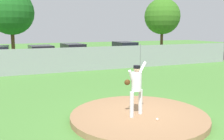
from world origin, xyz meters
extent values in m
plane|color=#4C8438|center=(0.00, 6.00, 0.00)|extent=(80.00, 80.00, 0.00)
cube|color=#2B2B2D|center=(0.00, 14.50, 0.00)|extent=(44.00, 7.00, 0.01)
cylinder|color=#99704C|center=(0.00, 0.00, 0.10)|extent=(4.50, 4.50, 0.20)
cylinder|color=silver|center=(-0.38, -0.21, 0.61)|extent=(0.13, 0.13, 0.82)
cylinder|color=silver|center=(0.04, -0.03, 0.61)|extent=(0.13, 0.13, 0.82)
cylinder|color=silver|center=(-0.17, -0.12, 1.31)|extent=(0.32, 0.32, 0.60)
cylinder|color=silver|center=(0.01, -0.12, 1.70)|extent=(0.42, 0.25, 0.45)
cylinder|color=silver|center=(-0.35, -0.12, 1.47)|extent=(0.29, 0.19, 0.46)
ellipsoid|color=#4C2D14|center=(-0.47, -0.07, 1.30)|extent=(0.20, 0.12, 0.18)
sphere|color=tan|center=(-0.17, -0.12, 1.71)|extent=(0.20, 0.20, 0.20)
cylinder|color=black|center=(-0.17, -0.12, 1.78)|extent=(0.21, 0.21, 0.09)
sphere|color=white|center=(0.22, -0.77, 0.23)|extent=(0.07, 0.07, 0.07)
cube|color=gray|center=(0.00, 10.00, 0.84)|extent=(28.30, 0.03, 1.69)
cylinder|color=slate|center=(5.66, 10.00, 0.89)|extent=(0.07, 0.07, 1.79)
cylinder|color=slate|center=(14.15, 10.00, 0.89)|extent=(0.07, 0.07, 1.79)
cube|color=maroon|center=(1.64, 14.76, 0.69)|extent=(2.00, 4.79, 0.74)
cube|color=black|center=(1.64, 14.76, 1.36)|extent=(1.73, 2.67, 0.59)
cylinder|color=black|center=(1.55, 16.21, 0.32)|extent=(1.81, 0.75, 0.64)
cylinder|color=black|center=(1.73, 13.31, 0.32)|extent=(1.81, 0.75, 0.64)
cube|color=#A81919|center=(-1.15, 14.17, 0.64)|extent=(2.05, 4.15, 0.64)
cube|color=black|center=(-1.15, 14.17, 1.28)|extent=(1.83, 2.31, 0.64)
cylinder|color=black|center=(-1.20, 15.43, 0.32)|extent=(1.97, 0.72, 0.64)
cylinder|color=black|center=(-1.10, 12.91, 0.32)|extent=(1.97, 0.72, 0.64)
cube|color=#146066|center=(6.45, 14.34, 0.69)|extent=(1.82, 4.56, 0.74)
cube|color=black|center=(6.45, 14.34, 1.39)|extent=(1.64, 2.52, 0.67)
cylinder|color=black|center=(6.48, 15.75, 0.32)|extent=(1.80, 0.68, 0.64)
cylinder|color=black|center=(6.42, 12.94, 0.32)|extent=(1.80, 0.68, 0.64)
cylinder|color=#4C331E|center=(-2.87, 24.31, 1.49)|extent=(0.40, 0.40, 2.98)
sphere|color=#1A5C1B|center=(-2.87, 24.31, 4.75)|extent=(5.08, 5.08, 5.08)
cylinder|color=#4C331E|center=(15.72, 22.08, 1.44)|extent=(0.37, 0.37, 2.87)
sphere|color=#366F1D|center=(15.72, 22.08, 4.52)|extent=(4.72, 4.72, 4.72)
camera|label=1|loc=(-3.99, -7.10, 2.97)|focal=41.10mm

